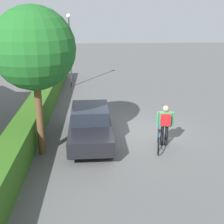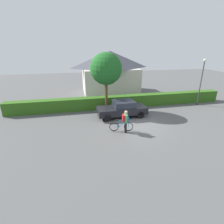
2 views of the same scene
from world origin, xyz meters
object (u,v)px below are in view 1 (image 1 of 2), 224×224
(bicycle, at_px, (158,139))
(tree_kerbside, at_px, (34,49))
(street_lamp, at_px, (70,41))
(person_rider, at_px, (165,122))
(parked_car_near, at_px, (90,124))

(bicycle, relative_size, tree_kerbside, 0.32)
(bicycle, relative_size, street_lamp, 0.37)
(person_rider, bearing_deg, parked_car_near, 78.72)
(person_rider, height_order, street_lamp, street_lamp)
(person_rider, bearing_deg, tree_kerbside, 95.84)
(bicycle, relative_size, person_rider, 1.03)
(bicycle, height_order, tree_kerbside, tree_kerbside)
(parked_car_near, xyz_separation_m, person_rider, (-0.58, -2.92, 0.28))
(bicycle, bearing_deg, street_lamp, 23.81)
(bicycle, bearing_deg, tree_kerbside, 93.48)
(parked_car_near, relative_size, tree_kerbside, 0.80)
(bicycle, bearing_deg, person_rider, -51.53)
(parked_car_near, relative_size, bicycle, 2.51)
(bicycle, xyz_separation_m, street_lamp, (9.36, 4.13, 2.60))
(person_rider, height_order, tree_kerbside, tree_kerbside)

